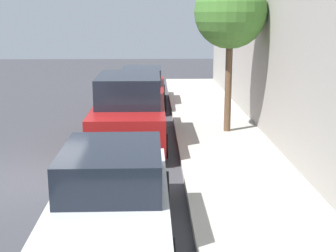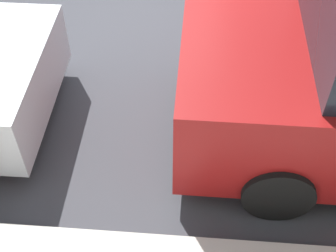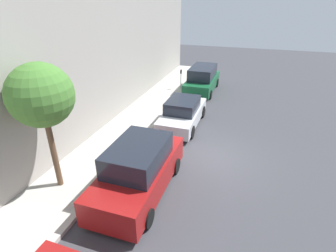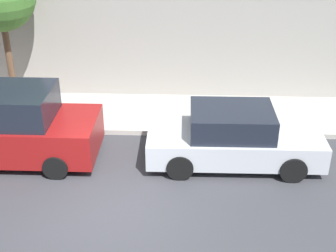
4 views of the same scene
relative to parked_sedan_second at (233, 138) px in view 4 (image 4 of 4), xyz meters
name	(u,v)px [view 4 (image 4 of 4)]	position (x,y,z in m)	size (l,w,h in m)	color
ground_plane	(117,210)	(-2.17, 2.77, -0.72)	(60.00, 60.00, 0.00)	#38383D
sidewalk	(138,113)	(2.65, 2.77, -0.65)	(2.63, 32.00, 0.15)	#B2ADA3
parked_sedan_second	(233,138)	(0.00, 0.00, 0.00)	(1.92, 4.51, 1.54)	#B7BABF
parked_suv_third	(6,127)	(-0.01, 5.95, 0.21)	(2.08, 4.81, 1.98)	maroon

